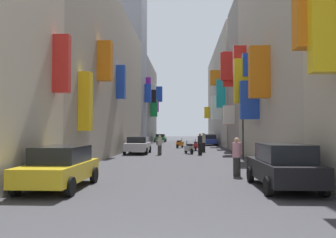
% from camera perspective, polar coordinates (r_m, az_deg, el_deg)
% --- Properties ---
extents(ground_plane, '(140.00, 140.00, 0.00)m').
position_cam_1_polar(ground_plane, '(33.77, 2.16, -5.33)').
color(ground_plane, '#38383D').
extents(building_left_mid_a, '(6.87, 26.61, 12.95)m').
position_cam_1_polar(building_left_mid_a, '(29.33, -13.94, 6.88)').
color(building_left_mid_a, '#9E9384').
rests_on(building_left_mid_a, ground).
extents(building_left_mid_b, '(6.88, 6.15, 20.89)m').
position_cam_1_polar(building_left_mid_b, '(45.71, -7.88, 8.72)').
color(building_left_mid_b, gray).
rests_on(building_left_mid_b, ground).
extents(building_left_mid_c, '(7.17, 16.49, 12.97)m').
position_cam_1_polar(building_left_mid_c, '(56.27, -5.74, 2.66)').
color(building_left_mid_c, slate).
rests_on(building_left_mid_c, ground).
extents(building_right_mid_a, '(7.33, 15.15, 16.73)m').
position_cam_1_polar(building_right_mid_a, '(22.68, 22.99, 14.45)').
color(building_right_mid_a, '#B2A899').
rests_on(building_right_mid_a, ground).
extents(building_right_mid_b, '(7.28, 6.68, 14.06)m').
position_cam_1_polar(building_right_mid_b, '(32.61, 16.34, 7.00)').
color(building_right_mid_b, gray).
rests_on(building_right_mid_b, ground).
extents(building_right_far, '(7.26, 27.83, 14.17)m').
position_cam_1_polar(building_right_far, '(50.60, 11.48, 3.87)').
color(building_right_far, '#B2A899').
rests_on(building_right_far, ground).
extents(parked_car_grey, '(2.00, 4.40, 1.41)m').
position_cam_1_polar(parked_car_grey, '(49.05, 6.99, -3.38)').
color(parked_car_grey, slate).
rests_on(parked_car_grey, ground).
extents(parked_car_blue, '(1.96, 4.15, 1.39)m').
position_cam_1_polar(parked_car_blue, '(43.69, 7.15, -3.58)').
color(parked_car_blue, navy).
rests_on(parked_car_blue, ground).
extents(parked_car_yellow, '(1.88, 3.97, 1.45)m').
position_cam_1_polar(parked_car_yellow, '(12.07, -18.19, -7.82)').
color(parked_car_yellow, gold).
rests_on(parked_car_yellow, ground).
extents(parked_car_green, '(1.87, 4.42, 1.32)m').
position_cam_1_polar(parked_car_green, '(55.53, -1.31, -3.26)').
color(parked_car_green, '#236638').
rests_on(parked_car_green, ground).
extents(parked_car_silver, '(1.97, 4.17, 1.43)m').
position_cam_1_polar(parked_car_silver, '(28.29, -5.23, -4.46)').
color(parked_car_silver, '#B7B7BC').
rests_on(parked_car_silver, ground).
extents(parked_car_black, '(1.85, 4.11, 1.54)m').
position_cam_1_polar(parked_car_black, '(12.06, 19.30, -7.62)').
color(parked_car_black, black).
rests_on(parked_car_black, ground).
extents(scooter_silver, '(0.79, 1.68, 1.13)m').
position_cam_1_polar(scooter_silver, '(27.96, 3.63, -5.10)').
color(scooter_silver, '#ADADB2').
rests_on(scooter_silver, ground).
extents(scooter_white, '(0.75, 1.72, 1.13)m').
position_cam_1_polar(scooter_white, '(44.83, -1.51, -3.90)').
color(scooter_white, silver).
rests_on(scooter_white, ground).
extents(scooter_orange, '(0.83, 1.79, 1.13)m').
position_cam_1_polar(scooter_orange, '(36.97, 2.07, -4.32)').
color(scooter_orange, orange).
rests_on(scooter_orange, ground).
extents(scooter_red, '(0.54, 1.90, 1.13)m').
position_cam_1_polar(scooter_red, '(32.31, 4.81, -4.66)').
color(scooter_red, red).
rests_on(scooter_red, ground).
extents(pedestrian_crossing, '(0.51, 0.51, 1.58)m').
position_cam_1_polar(pedestrian_crossing, '(26.72, -1.45, -4.56)').
color(pedestrian_crossing, '#363636').
rests_on(pedestrian_crossing, ground).
extents(pedestrian_near_left, '(0.46, 0.46, 1.78)m').
position_cam_1_polar(pedestrian_near_left, '(30.13, 6.16, -4.04)').
color(pedestrian_near_left, black).
rests_on(pedestrian_near_left, ground).
extents(pedestrian_near_right, '(0.42, 0.42, 1.76)m').
position_cam_1_polar(pedestrian_near_right, '(26.85, 5.57, -4.33)').
color(pedestrian_near_right, black).
rests_on(pedestrian_near_right, ground).
extents(pedestrian_mid_street, '(0.39, 0.39, 1.68)m').
position_cam_1_polar(pedestrian_mid_street, '(14.84, 11.82, -6.43)').
color(pedestrian_mid_street, '#2D2D2D').
rests_on(pedestrian_mid_street, ground).
extents(traffic_light_near_corner, '(0.26, 0.34, 4.02)m').
position_cam_1_polar(traffic_light_near_corner, '(23.85, 12.84, -0.10)').
color(traffic_light_near_corner, '#2D2D2D').
rests_on(traffic_light_near_corner, ground).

